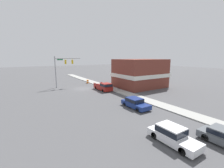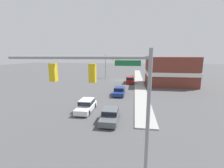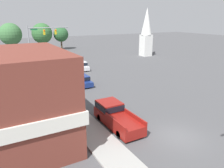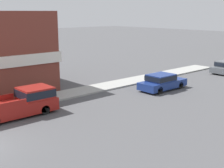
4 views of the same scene
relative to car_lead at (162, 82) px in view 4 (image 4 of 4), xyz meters
name	(u,v)px [view 4 (image 4 of 4)]	position (x,y,z in m)	size (l,w,h in m)	color
car_lead	(162,82)	(0.00, 0.00, 0.00)	(1.95, 4.70, 1.43)	black
pickup_truck_parked	(22,103)	(-1.67, -12.59, 0.14)	(2.01, 5.59, 1.79)	black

